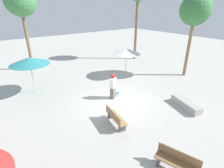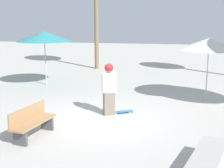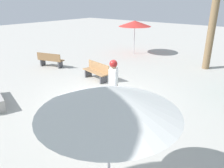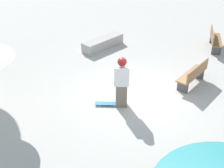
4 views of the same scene
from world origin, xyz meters
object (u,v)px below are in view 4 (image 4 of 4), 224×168
skateboard (107,104)px  concrete_ledge (103,43)px  bench_far (215,40)px  bench_near (193,75)px  skater_main (122,81)px

skateboard → concrete_ledge: 4.58m
bench_far → skateboard: bearing=-34.8°
skateboard → bench_far: size_ratio=0.48×
bench_far → bench_near: bearing=-15.7°
concrete_ledge → bench_near: 4.69m
skater_main → bench_near: bearing=-150.6°
skater_main → bench_far: bearing=-130.7°
bench_near → bench_far: same height
concrete_ledge → bench_far: (2.35, -4.43, 0.20)m
bench_near → bench_far: (3.60, 0.09, 0.00)m
skateboard → concrete_ledge: bearing=-85.0°
skateboard → bench_near: 3.36m
skateboard → concrete_ledge: (3.86, 2.45, 0.17)m
skater_main → skateboard: skater_main is taller
bench_near → bench_far: size_ratio=1.00×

